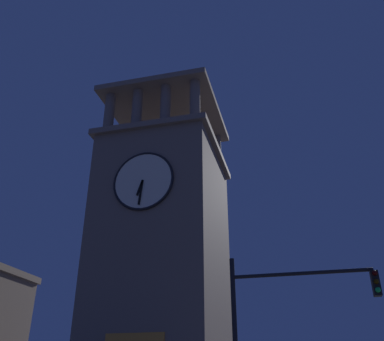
% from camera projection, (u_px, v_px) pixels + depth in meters
% --- Properties ---
extents(clocktower, '(7.90, 9.15, 23.26)m').
position_uv_depth(clocktower, '(163.00, 261.00, 27.66)').
color(clocktower, '#75665B').
rests_on(clocktower, ground_plane).
extents(traffic_signal_near, '(4.54, 0.41, 5.39)m').
position_uv_depth(traffic_signal_near, '(284.00, 313.00, 13.12)').
color(traffic_signal_near, black).
rests_on(traffic_signal_near, ground_plane).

